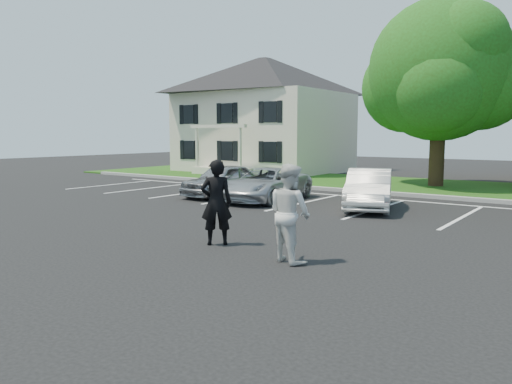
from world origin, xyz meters
The scene contains 11 objects.
ground_plane centered at (0.00, 0.00, 0.00)m, with size 90.00×90.00×0.00m, color black.
curb centered at (0.00, 12.00, 0.07)m, with size 40.00×0.30×0.15m, color gray.
grass_strip centered at (0.00, 16.00, 0.04)m, with size 44.00×8.00×0.08m, color #224C10.
stall_lines centered at (1.40, 8.95, 0.01)m, with size 34.00×5.36×0.01m.
house centered at (-13.00, 19.97, 3.83)m, with size 10.30×9.22×7.60m.
tree centered at (-0.34, 16.43, 5.35)m, with size 7.80×7.20×8.80m.
man_black_suit centered at (-0.87, 0.65, 0.98)m, with size 0.72×0.47×1.97m, color black.
man_white_shirt centered at (1.31, 0.34, 0.98)m, with size 0.96×0.74×1.97m, color silver.
car_silver_west centered at (-6.50, 7.69, 0.66)m, with size 1.56×3.88×1.32m, color #9E9EA2.
car_silver_minivan centered at (-4.30, 7.61, 0.63)m, with size 2.08×4.50×1.25m, color #B0B3B7.
car_white_sedan centered at (-0.25, 7.92, 0.68)m, with size 1.43×4.10×1.35m, color silver.
Camera 1 is at (6.48, -7.99, 2.54)m, focal length 35.00 mm.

